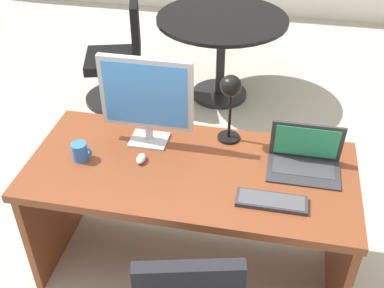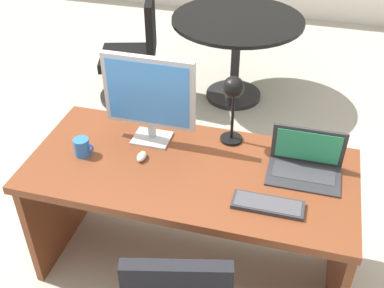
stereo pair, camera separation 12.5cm
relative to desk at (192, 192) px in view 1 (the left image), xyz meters
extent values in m
plane|color=#B7B2A3|center=(0.00, 1.46, -0.55)|extent=(12.00, 12.00, 0.00)
cube|color=brown|center=(0.00, -0.04, 0.18)|extent=(1.66, 0.76, 0.04)
cube|color=brown|center=(-0.81, -0.04, -0.20)|extent=(0.04, 0.67, 0.71)
cube|color=brown|center=(0.81, -0.04, -0.20)|extent=(0.04, 0.67, 0.71)
cube|color=brown|center=(0.00, 0.24, -0.16)|extent=(1.46, 0.02, 0.50)
cube|color=#B7BABF|center=(-0.27, 0.14, 0.21)|extent=(0.20, 0.16, 0.01)
cube|color=#B7BABF|center=(-0.27, 0.15, 0.26)|extent=(0.04, 0.02, 0.09)
cube|color=#B7BABF|center=(-0.27, 0.14, 0.50)|extent=(0.48, 0.04, 0.39)
cube|color=#3F8CEA|center=(-0.27, 0.12, 0.50)|extent=(0.43, 0.00, 0.34)
cube|color=#2D2D33|center=(0.56, 0.03, 0.21)|extent=(0.36, 0.23, 0.01)
cube|color=#38383D|center=(0.56, 0.05, 0.22)|extent=(0.30, 0.13, 0.00)
cube|color=#2D2D33|center=(0.56, 0.13, 0.32)|extent=(0.36, 0.04, 0.22)
cube|color=#2D9966|center=(0.56, 0.12, 0.32)|extent=(0.31, 0.03, 0.18)
cube|color=#2D2D33|center=(0.42, -0.22, 0.22)|extent=(0.33, 0.12, 0.02)
cube|color=#47474C|center=(0.42, -0.22, 0.23)|extent=(0.30, 0.10, 0.00)
ellipsoid|color=silver|center=(-0.26, -0.05, 0.22)|extent=(0.05, 0.08, 0.04)
cylinder|color=black|center=(0.15, 0.24, 0.21)|extent=(0.12, 0.12, 0.01)
cylinder|color=black|center=(0.15, 0.24, 0.37)|extent=(0.02, 0.02, 0.29)
sphere|color=black|center=(0.15, 0.21, 0.55)|extent=(0.11, 0.11, 0.11)
cylinder|color=blue|center=(-0.57, -0.09, 0.25)|extent=(0.08, 0.08, 0.10)
torus|color=blue|center=(-0.53, -0.09, 0.26)|extent=(0.05, 0.01, 0.05)
cylinder|color=black|center=(-0.13, 1.95, -0.53)|extent=(0.50, 0.50, 0.04)
cylinder|color=black|center=(-0.13, 1.95, -0.17)|extent=(0.08, 0.08, 0.69)
cylinder|color=black|center=(-0.13, 1.95, 0.19)|extent=(1.12, 1.12, 0.03)
cylinder|color=black|center=(-1.05, 1.69, -0.53)|extent=(0.56, 0.56, 0.04)
cylinder|color=black|center=(-1.05, 1.69, -0.35)|extent=(0.05, 0.05, 0.32)
cube|color=black|center=(-1.05, 1.69, -0.15)|extent=(0.57, 0.57, 0.08)
cube|color=black|center=(-0.84, 1.75, 0.14)|extent=(0.18, 0.44, 0.49)
camera|label=1|loc=(0.37, -1.85, 1.72)|focal=44.43mm
camera|label=2|loc=(0.49, -1.82, 1.72)|focal=44.43mm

